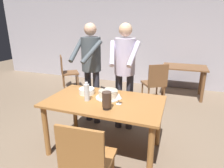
{
  "coord_description": "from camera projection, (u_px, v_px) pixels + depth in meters",
  "views": [
    {
      "loc": [
        0.88,
        -2.13,
        1.71
      ],
      "look_at": [
        0.02,
        0.25,
        0.9
      ],
      "focal_mm": 30.51,
      "sensor_mm": 36.0,
      "label": 1
    }
  ],
  "objects": [
    {
      "name": "ground_plane",
      "position": [
        105.0,
        149.0,
        2.71
      ],
      "size": [
        14.0,
        14.0,
        0.0
      ],
      "primitive_type": "plane",
      "color": "#7A6651"
    },
    {
      "name": "back_wall",
      "position": [
        149.0,
        37.0,
        5.24
      ],
      "size": [
        10.0,
        0.12,
        2.7
      ],
      "primitive_type": "cube",
      "color": "#ADA8B2",
      "rests_on": "ground_plane"
    },
    {
      "name": "main_dining_table",
      "position": [
        104.0,
        108.0,
        2.52
      ],
      "size": [
        1.52,
        0.88,
        0.75
      ],
      "color": "#9E6633",
      "rests_on": "ground_plane"
    },
    {
      "name": "cake_on_platter",
      "position": [
        108.0,
        94.0,
        2.56
      ],
      "size": [
        0.34,
        0.34,
        0.11
      ],
      "color": "silver",
      "rests_on": "main_dining_table"
    },
    {
      "name": "cake_knife",
      "position": [
        105.0,
        88.0,
        2.59
      ],
      "size": [
        0.25,
        0.15,
        0.02
      ],
      "color": "silver",
      "rests_on": "cake_on_platter"
    },
    {
      "name": "plate_stack",
      "position": [
        87.0,
        91.0,
        2.7
      ],
      "size": [
        0.22,
        0.22,
        0.08
      ],
      "color": "white",
      "rests_on": "main_dining_table"
    },
    {
      "name": "wine_glass_near",
      "position": [
        119.0,
        96.0,
        2.34
      ],
      "size": [
        0.08,
        0.08,
        0.14
      ],
      "color": "silver",
      "rests_on": "main_dining_table"
    },
    {
      "name": "water_bottle",
      "position": [
        87.0,
        92.0,
        2.45
      ],
      "size": [
        0.07,
        0.07,
        0.25
      ],
      "color": "silver",
      "rests_on": "main_dining_table"
    },
    {
      "name": "hurricane_lamp",
      "position": [
        107.0,
        100.0,
        2.21
      ],
      "size": [
        0.11,
        0.11,
        0.21
      ],
      "color": "black",
      "rests_on": "main_dining_table"
    },
    {
      "name": "person_cutting_cake",
      "position": [
        125.0,
        66.0,
        2.94
      ],
      "size": [
        0.46,
        0.57,
        1.72
      ],
      "color": "#2D2D38",
      "rests_on": "ground_plane"
    },
    {
      "name": "person_standing_beside",
      "position": [
        91.0,
        63.0,
        3.16
      ],
      "size": [
        0.46,
        0.57,
        1.72
      ],
      "color": "#2D2D38",
      "rests_on": "ground_plane"
    },
    {
      "name": "chair_near_side",
      "position": [
        87.0,
        160.0,
        1.78
      ],
      "size": [
        0.47,
        0.47,
        0.9
      ],
      "color": "#9E6633",
      "rests_on": "ground_plane"
    },
    {
      "name": "background_table",
      "position": [
        184.0,
        73.0,
        4.53
      ],
      "size": [
        1.0,
        0.7,
        0.74
      ],
      "color": "brown",
      "rests_on": "ground_plane"
    },
    {
      "name": "background_chair_0",
      "position": [
        67.0,
        71.0,
        5.11
      ],
      "size": [
        0.62,
        0.62,
        0.9
      ],
      "color": "brown",
      "rests_on": "ground_plane"
    },
    {
      "name": "background_chair_1",
      "position": [
        155.0,
        82.0,
        4.15
      ],
      "size": [
        0.61,
        0.61,
        0.9
      ],
      "color": "brown",
      "rests_on": "ground_plane"
    }
  ]
}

